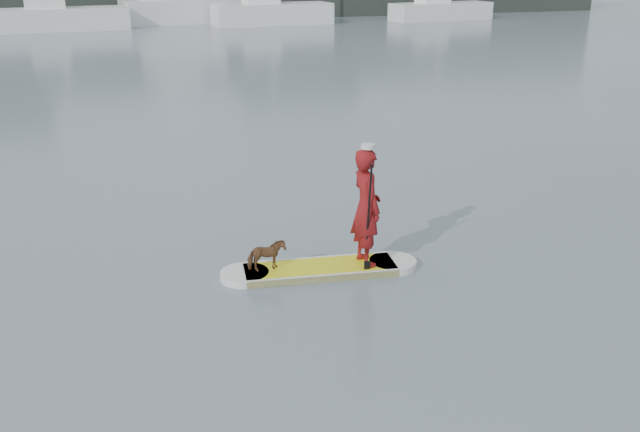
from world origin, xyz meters
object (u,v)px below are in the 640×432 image
object	(u,v)px
paddler	(366,207)
dog	(266,256)
paddleboard	(320,269)
sailboat_e	(271,12)
sailboat_f	(440,9)
sailboat_d	(59,16)

from	to	relation	value
paddler	dog	xyz separation A→B (m)	(-1.64, 0.19, -0.72)
paddleboard	sailboat_e	bearing A→B (deg)	83.91
paddleboard	sailboat_f	size ratio (longest dim) A/B	0.27
sailboat_d	sailboat_f	xyz separation A→B (m)	(28.43, -0.33, -0.10)
dog	sailboat_f	bearing A→B (deg)	-33.51
paddler	sailboat_d	xyz separation A→B (m)	(-6.00, 42.90, -0.16)
paddler	sailboat_d	bearing A→B (deg)	4.54
dog	sailboat_f	size ratio (longest dim) A/B	0.05
sailboat_e	sailboat_d	bearing A→B (deg)	175.69
paddler	sailboat_d	world-z (taller)	sailboat_d
paddleboard	sailboat_e	distance (m)	43.66
sailboat_e	sailboat_f	xyz separation A→B (m)	(13.63, -0.11, -0.06)
paddleboard	dog	world-z (taller)	dog
paddler	dog	world-z (taller)	paddler
sailboat_d	sailboat_f	size ratio (longest dim) A/B	1.06
paddler	sailboat_f	xyz separation A→B (m)	(22.44, 42.57, -0.27)
dog	paddleboard	bearing A→B (deg)	-100.48
paddler	dog	bearing A→B (deg)	80.02
paddler	dog	size ratio (longest dim) A/B	3.21
dog	sailboat_f	world-z (taller)	sailboat_f
paddleboard	sailboat_d	xyz separation A→B (m)	(-5.23, 42.81, 0.88)
paddleboard	sailboat_e	xyz separation A→B (m)	(9.57, 42.59, 0.84)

